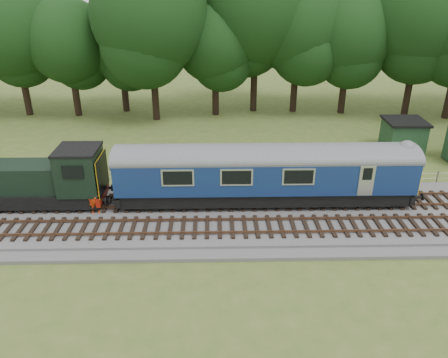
{
  "coord_description": "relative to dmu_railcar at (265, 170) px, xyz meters",
  "views": [
    {
      "loc": [
        0.48,
        -22.85,
        13.33
      ],
      "look_at": [
        0.99,
        1.4,
        2.0
      ],
      "focal_mm": 35.0,
      "sensor_mm": 36.0,
      "label": 1
    }
  ],
  "objects": [
    {
      "name": "shunter_loco",
      "position": [
        -13.93,
        0.0,
        -0.63
      ],
      "size": [
        8.91,
        2.6,
        3.38
      ],
      "color": "black",
      "rests_on": "ground"
    },
    {
      "name": "ballast",
      "position": [
        -3.5,
        -1.4,
        -2.43
      ],
      "size": [
        70.0,
        7.0,
        0.35
      ],
      "primitive_type": "cube",
      "color": "#4C4C4F",
      "rests_on": "ground"
    },
    {
      "name": "dmu_railcar",
      "position": [
        0.0,
        0.0,
        0.0
      ],
      "size": [
        18.05,
        2.86,
        3.88
      ],
      "color": "black",
      "rests_on": "ground"
    },
    {
      "name": "track_north",
      "position": [
        -3.5,
        -0.0,
        -2.19
      ],
      "size": [
        67.2,
        2.4,
        0.21
      ],
      "color": "black",
      "rests_on": "ballast"
    },
    {
      "name": "track_south",
      "position": [
        -3.5,
        -3.0,
        -2.19
      ],
      "size": [
        67.2,
        2.4,
        0.21
      ],
      "color": "black",
      "rests_on": "ballast"
    },
    {
      "name": "fence",
      "position": [
        -3.5,
        3.1,
        -2.61
      ],
      "size": [
        64.0,
        0.12,
        1.0
      ],
      "primitive_type": null,
      "color": "#6B6054",
      "rests_on": "ground"
    },
    {
      "name": "tree_line",
      "position": [
        -3.5,
        20.6,
        -2.61
      ],
      "size": [
        70.0,
        8.0,
        18.0
      ],
      "primitive_type": null,
      "color": "black",
      "rests_on": "ground"
    },
    {
      "name": "worker",
      "position": [
        -10.23,
        -1.13,
        -1.3
      ],
      "size": [
        0.79,
        0.62,
        1.91
      ],
      "primitive_type": "imported",
      "rotation": [
        0.0,
        0.0,
        0.26
      ],
      "color": "red",
      "rests_on": "ballast"
    },
    {
      "name": "ground",
      "position": [
        -3.5,
        -1.4,
        -2.61
      ],
      "size": [
        120.0,
        120.0,
        0.0
      ],
      "primitive_type": "plane",
      "color": "#466023",
      "rests_on": "ground"
    },
    {
      "name": "shed",
      "position": [
        12.58,
        9.74,
        -1.27
      ],
      "size": [
        3.28,
        3.28,
        2.63
      ],
      "rotation": [
        0.0,
        0.0,
        -0.02
      ],
      "color": "#1A3921",
      "rests_on": "ground"
    }
  ]
}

